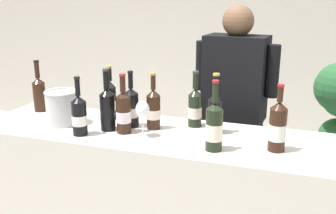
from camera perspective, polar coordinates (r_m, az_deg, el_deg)
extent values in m
cube|color=beige|center=(4.51, 10.32, 12.73)|extent=(8.00, 0.10, 2.80)
cube|color=beige|center=(2.31, -1.19, -14.85)|extent=(2.09, 0.58, 0.94)
cylinder|color=black|center=(2.14, -8.92, -0.81)|extent=(0.08, 0.08, 0.20)
cone|color=black|center=(2.11, -9.06, 2.25)|extent=(0.08, 0.08, 0.04)
cylinder|color=black|center=(2.09, -9.14, 4.00)|extent=(0.03, 0.03, 0.10)
cylinder|color=#333338|center=(2.08, -9.21, 5.45)|extent=(0.04, 0.04, 0.01)
cylinder|color=black|center=(1.91, 15.85, -3.28)|extent=(0.08, 0.08, 0.21)
cone|color=black|center=(1.87, 16.14, 0.25)|extent=(0.08, 0.08, 0.04)
cylinder|color=black|center=(1.86, 16.27, 1.83)|extent=(0.03, 0.03, 0.07)
cylinder|color=maroon|center=(1.85, 16.37, 3.08)|extent=(0.03, 0.03, 0.01)
cylinder|color=silver|center=(1.91, 15.83, -3.57)|extent=(0.08, 0.08, 0.08)
cylinder|color=black|center=(2.10, -12.94, -1.64)|extent=(0.08, 0.08, 0.18)
cone|color=black|center=(2.07, -13.13, 1.18)|extent=(0.08, 0.08, 0.03)
cylinder|color=black|center=(2.05, -13.24, 2.82)|extent=(0.03, 0.03, 0.09)
cylinder|color=black|center=(2.04, -13.33, 4.21)|extent=(0.03, 0.03, 0.01)
cylinder|color=white|center=(2.10, -12.93, -1.88)|extent=(0.08, 0.08, 0.05)
cylinder|color=black|center=(1.85, 6.83, -3.35)|extent=(0.08, 0.08, 0.21)
cone|color=black|center=(1.82, 6.95, 0.15)|extent=(0.08, 0.08, 0.03)
cylinder|color=black|center=(1.80, 7.02, 2.08)|extent=(0.03, 0.03, 0.10)
cylinder|color=maroon|center=(1.79, 7.08, 3.76)|extent=(0.03, 0.03, 0.01)
cylinder|color=#EBE7CA|center=(1.86, 6.82, -3.65)|extent=(0.08, 0.08, 0.08)
cylinder|color=black|center=(2.33, -8.52, 0.56)|extent=(0.07, 0.07, 0.20)
cone|color=black|center=(2.30, -8.64, 3.38)|extent=(0.07, 0.07, 0.04)
cylinder|color=black|center=(2.29, -8.70, 4.79)|extent=(0.03, 0.03, 0.08)
cylinder|color=#B79333|center=(2.28, -8.75, 5.87)|extent=(0.04, 0.04, 0.01)
cylinder|color=silver|center=(2.33, -8.51, 0.33)|extent=(0.07, 0.07, 0.06)
cylinder|color=black|center=(2.14, -2.16, -0.78)|extent=(0.08, 0.08, 0.19)
cone|color=black|center=(2.11, -2.19, 2.13)|extent=(0.08, 0.08, 0.03)
cylinder|color=black|center=(2.10, -2.21, 3.67)|extent=(0.03, 0.03, 0.08)
cylinder|color=#B79333|center=(2.09, -2.23, 4.91)|extent=(0.03, 0.03, 0.01)
cylinder|color=beige|center=(2.14, -2.16, -1.02)|extent=(0.08, 0.08, 0.05)
cylinder|color=black|center=(2.18, -5.44, -0.46)|extent=(0.08, 0.08, 0.19)
cone|color=black|center=(2.15, -5.52, 2.36)|extent=(0.08, 0.08, 0.03)
cylinder|color=black|center=(2.14, -5.56, 3.89)|extent=(0.03, 0.03, 0.09)
cylinder|color=black|center=(2.13, -5.60, 5.18)|extent=(0.03, 0.03, 0.01)
cylinder|color=silver|center=(2.19, -5.43, -0.70)|extent=(0.08, 0.08, 0.05)
cylinder|color=black|center=(2.60, -18.45, 1.42)|extent=(0.08, 0.08, 0.18)
cone|color=black|center=(2.57, -18.66, 3.74)|extent=(0.08, 0.08, 0.03)
cylinder|color=black|center=(2.56, -18.80, 5.18)|extent=(0.03, 0.03, 0.10)
cylinder|color=black|center=(2.55, -18.91, 6.40)|extent=(0.03, 0.03, 0.01)
cylinder|color=black|center=(2.18, 3.99, -0.55)|extent=(0.08, 0.08, 0.18)
cone|color=black|center=(2.15, 4.05, 2.23)|extent=(0.08, 0.08, 0.04)
cylinder|color=black|center=(2.14, 4.08, 3.85)|extent=(0.03, 0.03, 0.09)
cylinder|color=#333338|center=(2.13, 4.11, 5.16)|extent=(0.04, 0.04, 0.01)
cylinder|color=beige|center=(2.19, 3.98, -0.78)|extent=(0.08, 0.08, 0.06)
cylinder|color=black|center=(2.09, -6.57, -1.15)|extent=(0.08, 0.08, 0.20)
cone|color=black|center=(2.06, -6.67, 1.86)|extent=(0.08, 0.08, 0.03)
cylinder|color=black|center=(2.04, -6.73, 3.38)|extent=(0.03, 0.03, 0.09)
cylinder|color=maroon|center=(2.03, -6.77, 4.74)|extent=(0.03, 0.03, 0.01)
cylinder|color=silver|center=(2.09, -6.56, -1.41)|extent=(0.08, 0.08, 0.06)
cylinder|color=black|center=(2.09, 6.94, -1.44)|extent=(0.08, 0.08, 0.18)
cone|color=black|center=(2.06, 7.04, 1.49)|extent=(0.08, 0.08, 0.04)
cylinder|color=black|center=(2.04, 7.11, 3.31)|extent=(0.03, 0.03, 0.10)
cylinder|color=#B79333|center=(2.03, 7.16, 4.79)|extent=(0.04, 0.04, 0.01)
cylinder|color=silver|center=(2.05, -3.71, -4.27)|extent=(0.08, 0.08, 0.00)
cylinder|color=silver|center=(2.04, -3.74, -2.92)|extent=(0.01, 0.01, 0.10)
ellipsoid|color=silver|center=(2.01, -3.79, -0.42)|extent=(0.07, 0.07, 0.10)
ellipsoid|color=maroon|center=(2.01, -3.78, -0.88)|extent=(0.06, 0.06, 0.03)
cylinder|color=silver|center=(2.30, -15.34, -0.17)|extent=(0.18, 0.18, 0.19)
torus|color=silver|center=(2.27, -15.52, 2.18)|extent=(0.19, 0.19, 0.01)
cube|color=black|center=(2.78, 9.20, -10.25)|extent=(0.38, 0.28, 0.86)
cube|color=black|center=(2.54, 9.92, 4.19)|extent=(0.41, 0.28, 0.55)
sphere|color=brown|center=(2.49, 10.33, 12.42)|extent=(0.20, 0.20, 0.20)
cylinder|color=black|center=(2.48, 15.22, 5.11)|extent=(0.08, 0.08, 0.33)
cylinder|color=black|center=(2.60, 4.99, 6.13)|extent=(0.08, 0.08, 0.33)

